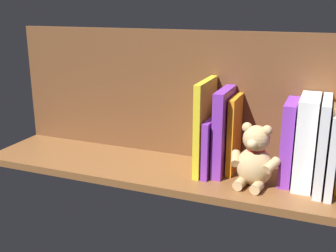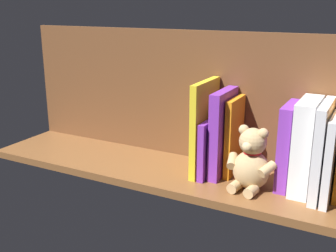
% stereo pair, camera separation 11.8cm
% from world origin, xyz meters
% --- Properties ---
extents(ground_plane, '(1.14, 0.28, 0.02)m').
position_xyz_m(ground_plane, '(0.00, 0.00, -0.01)').
color(ground_plane, brown).
extents(shelf_back_panel, '(1.14, 0.02, 0.39)m').
position_xyz_m(shelf_back_panel, '(0.00, -0.12, 0.20)').
color(shelf_back_panel, brown).
rests_on(shelf_back_panel, ground_plane).
extents(book_2, '(0.02, 0.18, 0.21)m').
position_xyz_m(book_2, '(-0.45, -0.02, 0.11)').
color(book_2, silver).
rests_on(book_2, ground_plane).
extents(book_3, '(0.02, 0.18, 0.24)m').
position_xyz_m(book_3, '(-0.42, -0.02, 0.12)').
color(book_3, silver).
rests_on(book_3, ground_plane).
extents(dictionary_thick_white, '(0.05, 0.15, 0.24)m').
position_xyz_m(dictionary_thick_white, '(-0.38, -0.03, 0.12)').
color(dictionary_thick_white, white).
rests_on(dictionary_thick_white, ground_plane).
extents(book_4, '(0.03, 0.14, 0.22)m').
position_xyz_m(book_4, '(-0.34, -0.04, 0.11)').
color(book_4, purple).
rests_on(book_4, ground_plane).
extents(teddy_bear, '(0.14, 0.12, 0.17)m').
position_xyz_m(teddy_bear, '(-0.26, 0.03, 0.07)').
color(teddy_bear, tan).
rests_on(teddy_bear, ground_plane).
extents(book_5, '(0.02, 0.12, 0.22)m').
position_xyz_m(book_5, '(-0.18, -0.05, 0.11)').
color(book_5, orange).
rests_on(book_5, ground_plane).
extents(book_6, '(0.03, 0.15, 0.24)m').
position_xyz_m(book_6, '(-0.16, -0.03, 0.12)').
color(book_6, purple).
rests_on(book_6, ground_plane).
extents(book_7, '(0.02, 0.17, 0.16)m').
position_xyz_m(book_7, '(-0.13, -0.02, 0.08)').
color(book_7, purple).
rests_on(book_7, ground_plane).
extents(book_8, '(0.02, 0.17, 0.27)m').
position_xyz_m(book_8, '(-0.10, -0.02, 0.13)').
color(book_8, yellow).
rests_on(book_8, ground_plane).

